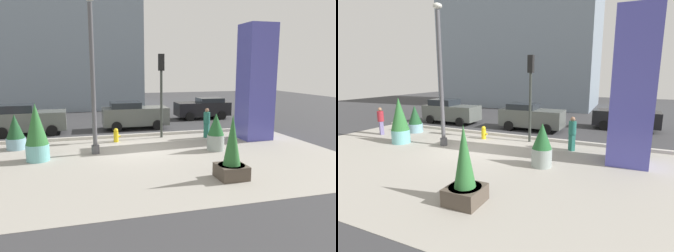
{
  "view_description": "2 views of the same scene",
  "coord_description": "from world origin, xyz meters",
  "views": [
    {
      "loc": [
        -2.65,
        -15.0,
        3.94
      ],
      "look_at": [
        1.51,
        -0.25,
        1.16
      ],
      "focal_mm": 35.01,
      "sensor_mm": 36.0,
      "label": 1
    },
    {
      "loc": [
        6.54,
        -10.73,
        3.66
      ],
      "look_at": [
        1.94,
        -0.67,
        1.46
      ],
      "focal_mm": 28.06,
      "sensor_mm": 36.0,
      "label": 2
    }
  ],
  "objects": [
    {
      "name": "art_pillar_blue",
      "position": [
        6.76,
        0.88,
        3.09
      ],
      "size": [
        1.57,
        1.57,
        6.17
      ],
      "primitive_type": "cube",
      "color": "#4C4CAD",
      "rests_on": "ground_plane"
    },
    {
      "name": "car_curb_east",
      "position": [
        6.71,
        8.27,
        0.82
      ],
      "size": [
        4.13,
        2.0,
        1.59
      ],
      "color": "black",
      "rests_on": "ground_plane"
    },
    {
      "name": "car_passing_lane",
      "position": [
        -5.46,
        5.45,
        0.89
      ],
      "size": [
        4.23,
        2.02,
        1.79
      ],
      "color": "#565B56",
      "rests_on": "ground_plane"
    },
    {
      "name": "plaza_pavement",
      "position": [
        0.0,
        -2.0,
        0.0
      ],
      "size": [
        18.0,
        10.0,
        0.02
      ],
      "primitive_type": "cube",
      "color": "#9E998E",
      "rests_on": "ground_plane"
    },
    {
      "name": "potted_plant_near_left",
      "position": [
        3.66,
        -0.99,
        0.87
      ],
      "size": [
        0.82,
        0.82,
        1.78
      ],
      "color": "gray",
      "rests_on": "ground_plane"
    },
    {
      "name": "car_curb_west",
      "position": [
        0.9,
        5.58,
        0.88
      ],
      "size": [
        4.17,
        2.03,
        1.74
      ],
      "color": "#565B56",
      "rests_on": "ground_plane"
    },
    {
      "name": "potted_plant_near_right",
      "position": [
        2.56,
        -4.85,
        0.91
      ],
      "size": [
        1.01,
        1.01,
        2.3
      ],
      "color": "#4C4238",
      "rests_on": "ground_plane"
    },
    {
      "name": "pedestrian_crossing",
      "position": [
        4.33,
        1.75,
        0.93
      ],
      "size": [
        0.51,
        0.51,
        1.67
      ],
      "color": "#236656",
      "rests_on": "ground_plane"
    },
    {
      "name": "potted_plant_by_pillar",
      "position": [
        -4.31,
        -0.59,
        1.21
      ],
      "size": [
        0.95,
        0.95,
        2.46
      ],
      "color": "#6BB2B2",
      "rests_on": "ground_plane"
    },
    {
      "name": "potted_plant_curbside",
      "position": [
        -5.52,
        1.79,
        0.82
      ],
      "size": [
        0.9,
        0.9,
        1.71
      ],
      "color": "#7AA8B7",
      "rests_on": "ground_plane"
    },
    {
      "name": "curb_strip",
      "position": [
        0.0,
        3.12,
        0.08
      ],
      "size": [
        18.0,
        0.24,
        0.16
      ],
      "primitive_type": "cube",
      "color": "#B7B2A8",
      "rests_on": "ground_plane"
    },
    {
      "name": "traffic_light_corner",
      "position": [
        1.91,
        2.51,
        3.12
      ],
      "size": [
        0.28,
        0.42,
        4.62
      ],
      "color": "#333833",
      "rests_on": "ground_plane"
    },
    {
      "name": "ground_plane",
      "position": [
        0.0,
        4.0,
        0.0
      ],
      "size": [
        60.0,
        60.0,
        0.0
      ],
      "primitive_type": "plane",
      "color": "#38383A"
    },
    {
      "name": "lamp_post",
      "position": [
        -1.89,
        -0.06,
        3.39
      ],
      "size": [
        0.44,
        0.44,
        6.95
      ],
      "color": "#4C4C51",
      "rests_on": "ground_plane"
    },
    {
      "name": "fire_hydrant",
      "position": [
        -0.69,
        2.03,
        0.37
      ],
      "size": [
        0.36,
        0.26,
        0.75
      ],
      "color": "gold",
      "rests_on": "ground_plane"
    }
  ]
}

